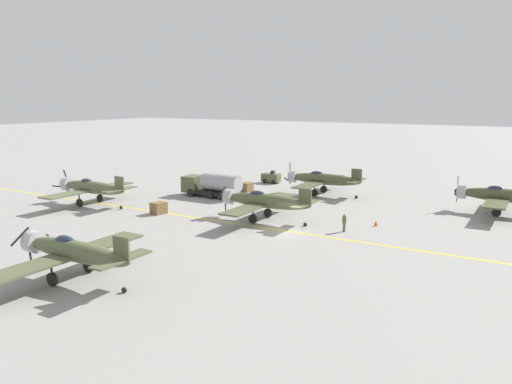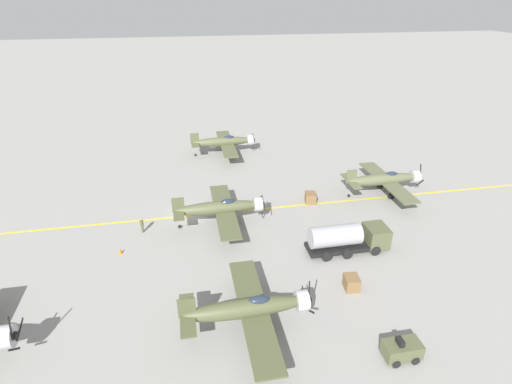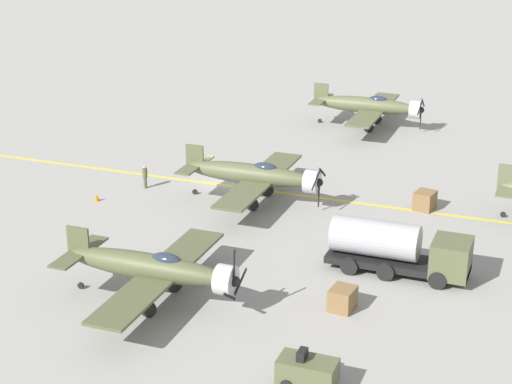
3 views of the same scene
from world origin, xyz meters
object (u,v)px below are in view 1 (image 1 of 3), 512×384
Objects in this scene: traffic_cone at (376,223)px; supply_crate_by_tanker at (159,208)px; tow_tractor at (271,178)px; airplane_mid_center at (264,201)px; fuel_tanker at (212,185)px; airplane_near_right at (503,196)px; ground_crew_walking at (344,222)px; supply_crate_mid_lane at (247,187)px; airplane_mid_right at (322,179)px; airplane_mid_left at (73,251)px; airplane_far_center at (91,187)px.

supply_crate_by_tanker is at bearing 107.06° from traffic_cone.
supply_crate_by_tanker is at bearing 177.72° from tow_tractor.
fuel_tanker is at bearing 70.84° from airplane_mid_center.
traffic_cone is at bearing 149.05° from airplane_near_right.
supply_crate_mid_lane is (12.60, 18.15, -0.32)m from ground_crew_walking.
airplane_mid_right is at bearing 14.83° from airplane_mid_center.
supply_crate_mid_lane is (-2.84, 9.40, -1.42)m from airplane_mid_right.
airplane_near_right reaches higher than fuel_tanker.
ground_crew_walking is 1.17× the size of supply_crate_mid_lane.
airplane_mid_right reaches higher than supply_crate_by_tanker.
traffic_cone is (-11.92, -10.65, -1.74)m from airplane_mid_right.
airplane_mid_left is (-20.84, 2.88, -0.00)m from airplane_mid_center.
airplane_mid_left is 7.14× the size of ground_crew_walking.
airplane_mid_left is 25.04m from airplane_far_center.
airplane_far_center is 31.96m from traffic_cone.
airplane_far_center is (-18.48, 41.11, 0.00)m from airplane_near_right.
ground_crew_walking is 22.10m from supply_crate_mid_lane.
airplane_near_right is 36.29m from supply_crate_by_tanker.
airplane_mid_right is at bearing -115.34° from tow_tractor.
airplane_near_right is at bearing -38.33° from ground_crew_walking.
traffic_cone is (-11.51, 9.97, -1.74)m from airplane_near_right.
ground_crew_walking is at bearing -164.50° from airplane_mid_right.
ground_crew_walking is (-20.12, -18.63, 0.13)m from tow_tractor.
fuel_tanker is 21.24m from ground_crew_walking.
airplane_mid_right is 16.08m from traffic_cone.
supply_crate_mid_lane is (-7.52, -0.48, -0.19)m from tow_tractor.
fuel_tanker reaches higher than supply_crate_mid_lane.
ground_crew_walking is at bearing -124.77° from supply_crate_mid_lane.
airplane_mid_right is at bearing -1.27° from airplane_mid_left.
airplane_near_right is 8.13× the size of supply_crate_by_tanker.
airplane_mid_left is 21.82× the size of traffic_cone.
ground_crew_walking is at bearing 151.64° from airplane_near_right.
supply_crate_mid_lane is at bearing -5.10° from supply_crate_by_tanker.
supply_crate_by_tanker is at bearing 27.50° from airplane_mid_left.
supply_crate_by_tanker is at bearing -92.08° from airplane_far_center.
airplane_far_center is at bearing 124.17° from airplane_near_right.
tow_tractor is at bearing -2.28° from supply_crate_by_tanker.
tow_tractor reaches higher than supply_crate_by_tanker.
airplane_mid_center is 4.62× the size of tow_tractor.
airplane_mid_right reaches higher than ground_crew_walking.
airplane_mid_right is 20.63m from airplane_near_right.
airplane_mid_center is at bearing 167.13° from airplane_mid_right.
supply_crate_by_tanker is at bearing -177.91° from fuel_tanker.
supply_crate_by_tanker is at bearing 118.57° from airplane_mid_center.
airplane_mid_center is at bearing -85.23° from airplane_far_center.
airplane_near_right reaches higher than supply_crate_by_tanker.
supply_crate_mid_lane is at bearing 65.64° from traffic_cone.
fuel_tanker reaches higher than traffic_cone.
traffic_cone is at bearing -72.94° from supply_crate_by_tanker.
fuel_tanker is (-8.13, 11.18, -0.50)m from airplane_mid_right.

